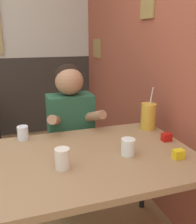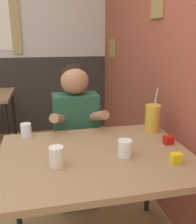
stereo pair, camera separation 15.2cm
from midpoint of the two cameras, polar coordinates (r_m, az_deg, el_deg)
The scene contains 9 objects.
brick_wall_right at distance 2.50m, azimuth 5.62°, elevation 16.09°, with size 0.08×4.71×2.70m.
main_table at distance 1.46m, azimuth -2.90°, elevation -11.92°, with size 1.09×0.82×0.75m.
person_seated at distance 1.98m, azimuth -8.39°, elevation -5.54°, with size 0.42×0.41×1.19m.
cocktail_pitcher at distance 1.79m, azimuth 9.06°, elevation -1.01°, with size 0.11×0.11×0.31m.
glass_near_pitcher at distance 1.70m, azimuth -19.29°, elevation -4.60°, with size 0.07×0.07×0.09m.
glass_center at distance 1.41m, azimuth 3.81°, elevation -8.02°, with size 0.08×0.08×0.09m.
glass_far_side at distance 1.29m, azimuth -11.55°, elevation -10.46°, with size 0.08×0.08×0.11m.
condiment_ketchup at distance 1.63m, azimuth 12.85°, elevation -5.68°, with size 0.06×0.04×0.05m.
condiment_mustard at distance 1.42m, azimuth 15.00°, elevation -9.35°, with size 0.06×0.04×0.05m.
Camera 1 is at (0.21, -0.91, 1.39)m, focal length 40.00 mm.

